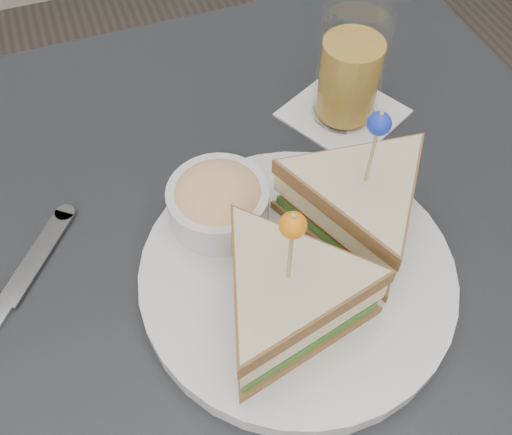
% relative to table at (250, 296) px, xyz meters
% --- Properties ---
extents(table, '(0.80, 0.80, 0.75)m').
position_rel_table_xyz_m(table, '(0.00, 0.00, 0.00)').
color(table, black).
rests_on(table, ground).
extents(plate_meal, '(0.36, 0.36, 0.17)m').
position_rel_table_xyz_m(plate_meal, '(0.04, -0.04, 0.12)').
color(plate_meal, silver).
rests_on(plate_meal, table).
extents(cutlery_knife, '(0.14, 0.17, 0.01)m').
position_rel_table_xyz_m(cutlery_knife, '(-0.22, 0.03, 0.08)').
color(cutlery_knife, silver).
rests_on(cutlery_knife, table).
extents(drink_set, '(0.16, 0.16, 0.15)m').
position_rel_table_xyz_m(drink_set, '(0.17, 0.15, 0.14)').
color(drink_set, silver).
rests_on(drink_set, table).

